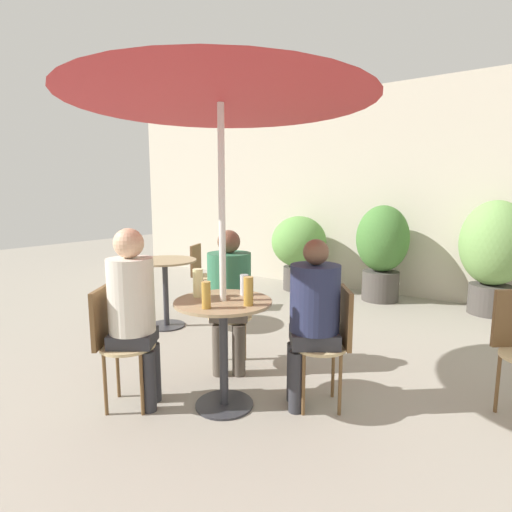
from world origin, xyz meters
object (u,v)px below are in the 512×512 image
(seated_person_2, at_px, (133,302))
(potted_plant_2, at_px, (494,250))
(potted_plant_1, at_px, (382,247))
(bistro_chair_2, at_px, (115,335))
(cafe_table_near, at_px, (223,331))
(bistro_chair_0, at_px, (332,336))
(bistro_chair_3, at_px, (202,271))
(beer_glass_2, at_px, (244,285))
(cafe_table_far, at_px, (165,278))
(potted_plant_0, at_px, (299,246))
(beer_glass_1, at_px, (248,291))
(beer_glass_3, at_px, (198,283))
(umbrella, at_px, (220,79))
(beer_glass_0, at_px, (206,295))
(seated_person_1, at_px, (229,289))
(bistro_chair_1, at_px, (230,306))
(seated_person_0, at_px, (312,309))

(seated_person_2, xyz_separation_m, potted_plant_2, (1.89, 3.84, 0.06))
(potted_plant_1, bearing_deg, bistro_chair_2, -100.14)
(cafe_table_near, xyz_separation_m, seated_person_2, (-0.50, -0.33, 0.20))
(bistro_chair_0, relative_size, bistro_chair_3, 1.00)
(beer_glass_2, bearing_deg, cafe_table_far, 153.97)
(bistro_chair_3, height_order, potted_plant_0, potted_plant_0)
(beer_glass_1, bearing_deg, beer_glass_3, -178.62)
(bistro_chair_0, relative_size, seated_person_2, 0.67)
(beer_glass_2, height_order, potted_plant_0, potted_plant_0)
(potted_plant_1, xyz_separation_m, umbrella, (-0.07, -3.43, 1.41))
(cafe_table_near, height_order, bistro_chair_0, bistro_chair_0)
(bistro_chair_2, bearing_deg, beer_glass_1, -97.34)
(bistro_chair_0, distance_m, beer_glass_1, 0.67)
(beer_glass_2, bearing_deg, cafe_table_near, -98.12)
(beer_glass_3, bearing_deg, cafe_table_near, 3.66)
(bistro_chair_3, bearing_deg, beer_glass_0, -159.74)
(beer_glass_1, relative_size, beer_glass_3, 0.95)
(beer_glass_1, height_order, potted_plant_2, potted_plant_2)
(seated_person_2, bearing_deg, bistro_chair_3, -3.49)
(seated_person_1, xyz_separation_m, beer_glass_1, (0.54, -0.50, 0.15))
(beer_glass_1, xyz_separation_m, beer_glass_2, (-0.18, 0.21, -0.02))
(beer_glass_1, relative_size, potted_plant_0, 0.16)
(potted_plant_2, bearing_deg, beer_glass_2, -112.28)
(cafe_table_far, distance_m, umbrella, 2.46)
(beer_glass_0, bearing_deg, seated_person_1, 116.93)
(bistro_chair_1, bearing_deg, beer_glass_2, -76.65)
(bistro_chair_3, distance_m, umbrella, 2.91)
(cafe_table_near, height_order, beer_glass_1, beer_glass_1)
(cafe_table_near, xyz_separation_m, potted_plant_1, (0.07, 3.43, 0.20))
(beer_glass_1, distance_m, potted_plant_2, 3.71)
(potted_plant_0, relative_size, potted_plant_1, 0.86)
(beer_glass_0, relative_size, potted_plant_0, 0.15)
(beer_glass_1, bearing_deg, seated_person_2, -155.27)
(cafe_table_near, distance_m, bistro_chair_1, 0.74)
(beer_glass_1, height_order, beer_glass_2, beer_glass_1)
(seated_person_0, relative_size, beer_glass_1, 6.28)
(cafe_table_far, relative_size, bistro_chair_3, 0.90)
(seated_person_0, bearing_deg, bistro_chair_0, 90.00)
(seated_person_2, bearing_deg, beer_glass_3, -76.25)
(seated_person_1, bearing_deg, bistro_chair_0, -39.06)
(cafe_table_near, height_order, beer_glass_2, beer_glass_2)
(bistro_chair_0, relative_size, beer_glass_2, 5.76)
(bistro_chair_2, xyz_separation_m, beer_glass_2, (0.64, 0.61, 0.32))
(bistro_chair_0, xyz_separation_m, potted_plant_0, (-1.79, 2.97, 0.17))
(beer_glass_1, relative_size, potted_plant_1, 0.14)
(bistro_chair_3, distance_m, seated_person_1, 1.82)
(bistro_chair_3, distance_m, beer_glass_1, 2.57)
(seated_person_1, bearing_deg, beer_glass_3, -110.07)
(beer_glass_0, distance_m, beer_glass_2, 0.41)
(seated_person_0, xyz_separation_m, potted_plant_0, (-1.68, 3.05, -0.01))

